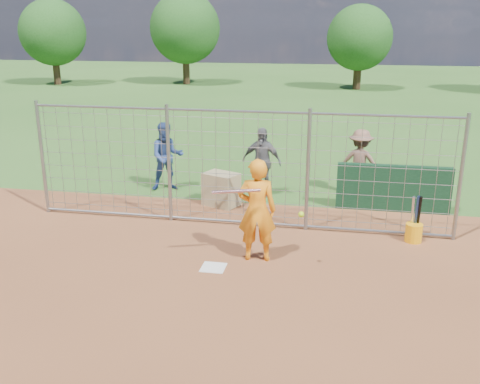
% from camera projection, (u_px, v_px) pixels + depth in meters
% --- Properties ---
extents(ground, '(100.00, 100.00, 0.00)m').
position_uv_depth(ground, '(216.00, 263.00, 9.84)').
color(ground, '#2D591E').
rests_on(ground, ground).
extents(infield_dirt, '(18.00, 18.00, 0.00)m').
position_uv_depth(infield_dirt, '(164.00, 359.00, 7.03)').
color(infield_dirt, brown).
rests_on(infield_dirt, ground).
extents(home_plate, '(0.43, 0.43, 0.02)m').
position_uv_depth(home_plate, '(213.00, 268.00, 9.65)').
color(home_plate, silver).
rests_on(home_plate, ground).
extents(dugout_wall, '(2.60, 0.20, 1.10)m').
position_uv_depth(dugout_wall, '(393.00, 188.00, 12.43)').
color(dugout_wall, '#11381E').
rests_on(dugout_wall, ground).
extents(batter, '(0.76, 0.55, 1.94)m').
position_uv_depth(batter, '(257.00, 210.00, 9.72)').
color(batter, orange).
rests_on(batter, ground).
extents(bystander_a, '(1.07, 0.96, 1.79)m').
position_uv_depth(bystander_a, '(167.00, 156.00, 13.94)').
color(bystander_a, navy).
rests_on(bystander_a, ground).
extents(bystander_b, '(1.09, 0.61, 1.76)m').
position_uv_depth(bystander_b, '(261.00, 162.00, 13.50)').
color(bystander_b, '#5C5D61').
rests_on(bystander_b, ground).
extents(bystander_c, '(1.20, 0.84, 1.69)m').
position_uv_depth(bystander_c, '(360.00, 162.00, 13.58)').
color(bystander_c, brown).
rests_on(bystander_c, ground).
extents(equipment_bin, '(0.95, 0.82, 0.80)m').
position_uv_depth(equipment_bin, '(221.00, 189.00, 12.86)').
color(equipment_bin, tan).
rests_on(equipment_bin, ground).
extents(equipment_in_play, '(1.61, 0.35, 0.46)m').
position_uv_depth(equipment_in_play, '(252.00, 197.00, 9.31)').
color(equipment_in_play, silver).
rests_on(equipment_in_play, ground).
extents(bucket_with_bats, '(0.34, 0.35, 0.97)m').
position_uv_depth(bucket_with_bats, '(414.00, 230.00, 10.75)').
color(bucket_with_bats, '#FFA70D').
rests_on(bucket_with_bats, ground).
extents(backstop_fence, '(9.08, 0.08, 2.60)m').
position_uv_depth(backstop_fence, '(237.00, 169.00, 11.33)').
color(backstop_fence, gray).
rests_on(backstop_fence, ground).
extents(tree_line, '(44.66, 6.72, 6.48)m').
position_uv_depth(tree_line, '(362.00, 31.00, 34.49)').
color(tree_line, '#3F2B19').
rests_on(tree_line, ground).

